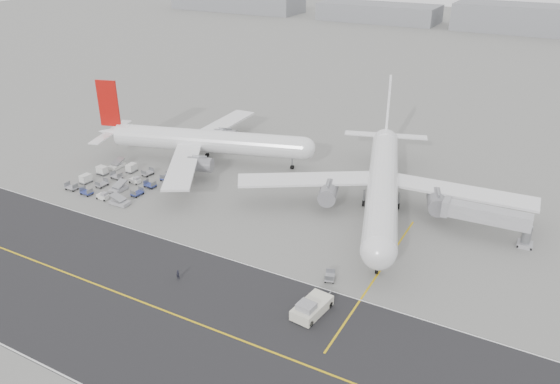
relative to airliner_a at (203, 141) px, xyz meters
The scene contains 10 objects.
ground 37.52m from the airliner_a, 54.54° to the right, with size 700.00×700.00×0.00m, color gray.
taxiway 55.33m from the airliner_a, 61.15° to the right, with size 220.00×59.00×0.03m.
horizon_buildings 235.51m from the airliner_a, 77.35° to the left, with size 520.00×28.00×28.00m, color gray, non-canonical shape.
airliner_a is the anchor object (origin of this frame).
airliner_b 44.41m from the airliner_a, ahead, with size 54.57×55.67×19.84m.
pushback_tug 60.72m from the airliner_a, 39.76° to the right, with size 4.02×8.98×2.53m.
jet_bridge 64.39m from the airliner_a, ahead, with size 15.80×3.65×5.94m.
gse_cluster 21.75m from the airliner_a, 113.73° to the right, with size 21.80×21.02×1.96m, color #9E9EA3, non-canonical shape.
stray_dolly 54.70m from the airliner_a, 33.31° to the right, with size 1.43×2.32×1.43m, color silver, non-canonical shape.
ground_crew_a 48.14m from the airliner_a, 58.94° to the right, with size 0.60×0.39×1.64m, color black.
Camera 1 is at (51.01, -65.22, 49.08)m, focal length 35.00 mm.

